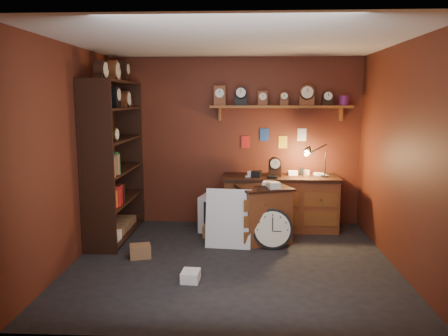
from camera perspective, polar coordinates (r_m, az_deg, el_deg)
floor at (r=5.64m, az=1.07°, el=-12.16°), size 4.00×4.00×0.00m
room_shell at (r=5.38m, az=1.64°, el=5.62°), size 4.02×3.62×2.71m
shelving_unit at (r=6.58m, az=-14.42°, el=1.87°), size 0.47×1.60×2.58m
workbench at (r=6.94m, az=7.37°, el=-4.11°), size 1.80×0.66×1.36m
low_cabinet at (r=6.33m, az=5.19°, el=-5.71°), size 0.87×0.80×0.89m
big_round_clock at (r=6.09m, az=6.33°, el=-7.92°), size 0.56×0.18×0.56m
white_panel at (r=6.17m, az=0.55°, el=-10.27°), size 0.64×0.23×0.83m
mini_fridge at (r=6.86m, az=-0.61°, el=-5.85°), size 0.64×0.66×0.56m
floor_box_a at (r=5.87m, az=-10.88°, el=-10.62°), size 0.32×0.29×0.16m
floor_box_b at (r=5.09m, az=-4.38°, el=-13.89°), size 0.21×0.25×0.12m
floor_box_c at (r=6.58m, az=-1.74°, el=-8.25°), size 0.24×0.20×0.17m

